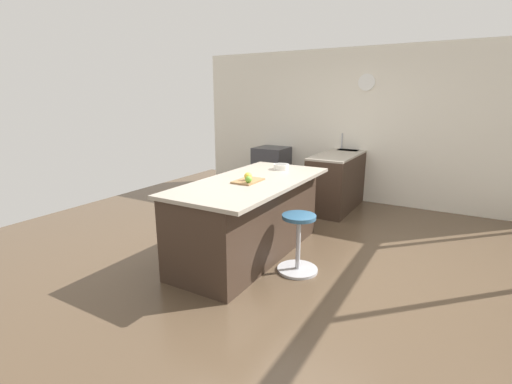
{
  "coord_description": "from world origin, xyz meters",
  "views": [
    {
      "loc": [
        3.69,
        1.86,
        1.84
      ],
      "look_at": [
        0.18,
        -0.18,
        0.78
      ],
      "focal_mm": 25.62,
      "sensor_mm": 36.0,
      "label": 1
    }
  ],
  "objects_px": {
    "oven_range": "(272,170)",
    "apple_green": "(249,179)",
    "fruit_bowl": "(281,166)",
    "apple_yellow": "(248,176)",
    "cutting_board": "(248,181)",
    "stool_by_window": "(298,245)",
    "kitchen_island": "(249,217)"
  },
  "relations": [
    {
      "from": "oven_range",
      "to": "apple_green",
      "type": "xyz_separation_m",
      "value": [
        2.95,
        1.27,
        0.53
      ]
    },
    {
      "from": "fruit_bowl",
      "to": "oven_range",
      "type": "bearing_deg",
      "value": -149.28
    },
    {
      "from": "apple_yellow",
      "to": "cutting_board",
      "type": "bearing_deg",
      "value": -147.87
    },
    {
      "from": "stool_by_window",
      "to": "fruit_bowl",
      "type": "distance_m",
      "value": 1.26
    },
    {
      "from": "apple_green",
      "to": "fruit_bowl",
      "type": "relative_size",
      "value": 0.38
    },
    {
      "from": "apple_green",
      "to": "stool_by_window",
      "type": "bearing_deg",
      "value": 99.4
    },
    {
      "from": "kitchen_island",
      "to": "fruit_bowl",
      "type": "relative_size",
      "value": 11.02
    },
    {
      "from": "oven_range",
      "to": "apple_green",
      "type": "relative_size",
      "value": 11.93
    },
    {
      "from": "cutting_board",
      "to": "apple_green",
      "type": "distance_m",
      "value": 0.15
    },
    {
      "from": "apple_yellow",
      "to": "fruit_bowl",
      "type": "distance_m",
      "value": 0.84
    },
    {
      "from": "cutting_board",
      "to": "apple_yellow",
      "type": "relative_size",
      "value": 4.02
    },
    {
      "from": "apple_green",
      "to": "fruit_bowl",
      "type": "height_order",
      "value": "apple_green"
    },
    {
      "from": "oven_range",
      "to": "stool_by_window",
      "type": "xyz_separation_m",
      "value": [
        2.86,
        1.83,
        -0.15
      ]
    },
    {
      "from": "oven_range",
      "to": "stool_by_window",
      "type": "distance_m",
      "value": 3.4
    },
    {
      "from": "kitchen_island",
      "to": "fruit_bowl",
      "type": "bearing_deg",
      "value": 175.59
    },
    {
      "from": "stool_by_window",
      "to": "apple_yellow",
      "type": "xyz_separation_m",
      "value": [
        -0.01,
        -0.63,
        0.68
      ]
    },
    {
      "from": "oven_range",
      "to": "kitchen_island",
      "type": "relative_size",
      "value": 0.41
    },
    {
      "from": "apple_yellow",
      "to": "oven_range",
      "type": "bearing_deg",
      "value": -157.21
    },
    {
      "from": "apple_yellow",
      "to": "stool_by_window",
      "type": "bearing_deg",
      "value": 88.8
    },
    {
      "from": "kitchen_island",
      "to": "apple_yellow",
      "type": "bearing_deg",
      "value": 28.16
    },
    {
      "from": "cutting_board",
      "to": "oven_range",
      "type": "bearing_deg",
      "value": -157.25
    },
    {
      "from": "kitchen_island",
      "to": "stool_by_window",
      "type": "distance_m",
      "value": 0.73
    },
    {
      "from": "stool_by_window",
      "to": "cutting_board",
      "type": "relative_size",
      "value": 1.78
    },
    {
      "from": "kitchen_island",
      "to": "stool_by_window",
      "type": "xyz_separation_m",
      "value": [
        0.13,
        0.7,
        -0.16
      ]
    },
    {
      "from": "apple_green",
      "to": "apple_yellow",
      "type": "bearing_deg",
      "value": -146.03
    },
    {
      "from": "apple_yellow",
      "to": "apple_green",
      "type": "bearing_deg",
      "value": 33.97
    },
    {
      "from": "cutting_board",
      "to": "fruit_bowl",
      "type": "height_order",
      "value": "fruit_bowl"
    },
    {
      "from": "oven_range",
      "to": "kitchen_island",
      "type": "height_order",
      "value": "kitchen_island"
    },
    {
      "from": "oven_range",
      "to": "cutting_board",
      "type": "xyz_separation_m",
      "value": [
        2.83,
        1.19,
        0.48
      ]
    },
    {
      "from": "cutting_board",
      "to": "fruit_bowl",
      "type": "distance_m",
      "value": 0.83
    },
    {
      "from": "kitchen_island",
      "to": "cutting_board",
      "type": "distance_m",
      "value": 0.48
    },
    {
      "from": "kitchen_island",
      "to": "fruit_bowl",
      "type": "distance_m",
      "value": 0.88
    }
  ]
}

